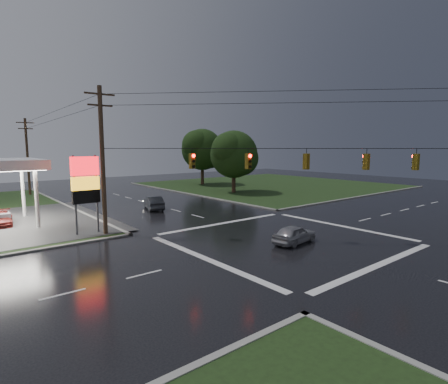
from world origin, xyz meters
TOP-DOWN VIEW (x-y plane):
  - ground at (0.00, 0.00)m, footprint 120.00×120.00m
  - grass_ne at (26.00, 26.00)m, footprint 36.00×36.00m
  - pylon_sign at (-10.50, 10.50)m, footprint 2.00×0.35m
  - utility_pole_nw at (-9.50, 9.50)m, footprint 2.20×0.32m
  - utility_pole_n at (-9.50, 38.00)m, footprint 2.20×0.32m
  - traffic_signals at (0.02, -0.02)m, footprint 26.87×26.87m
  - tree_ne_near at (14.14, 21.99)m, footprint 7.99×6.80m
  - tree_ne_far at (17.15, 33.99)m, footprint 8.46×7.20m
  - car_north at (-1.53, 17.00)m, footprint 2.66×4.57m
  - car_crossing at (-0.23, -1.04)m, footprint 3.88×1.93m
  - car_pump at (-15.22, 18.05)m, footprint 2.15×4.24m

SIDE VIEW (x-z plane):
  - ground at x=0.00m, z-range 0.00..0.00m
  - grass_ne at x=26.00m, z-range 0.00..0.08m
  - car_pump at x=-15.22m, z-range 0.00..1.18m
  - car_crossing at x=-0.23m, z-range 0.00..1.27m
  - car_north at x=-1.53m, z-range 0.00..1.42m
  - pylon_sign at x=-10.50m, z-range 1.01..7.01m
  - utility_pole_n at x=-9.50m, z-range 0.22..10.72m
  - tree_ne_near at x=14.14m, z-range 1.07..10.05m
  - utility_pole_nw at x=-9.50m, z-range 0.22..11.22m
  - tree_ne_far at x=17.15m, z-range 1.28..11.08m
  - traffic_signals at x=0.02m, z-range 5.75..7.22m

